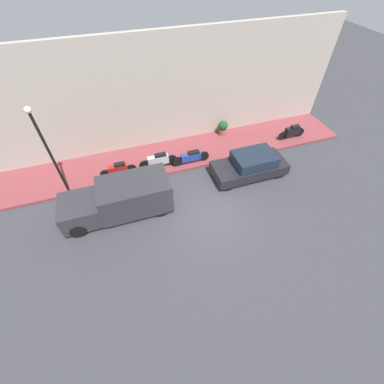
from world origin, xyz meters
TOP-DOWN VIEW (x-y plane):
  - ground_plane at (0.00, 0.00)m, footprint 60.00×60.00m
  - sidewalk at (4.79, 0.00)m, footprint 2.90×19.87m
  - building_facade at (6.38, 0.00)m, footprint 0.30×19.87m
  - parked_car at (2.02, -3.00)m, footprint 1.72×3.94m
  - delivery_van at (1.53, 3.97)m, footprint 1.84×4.91m
  - motorcycle_red at (3.94, 3.76)m, footprint 0.30×1.91m
  - scooter_silver at (3.95, 1.58)m, footprint 0.30×2.12m
  - motorcycle_black at (4.09, -6.93)m, footprint 0.30×1.76m
  - motorcycle_blue at (3.74, -0.22)m, footprint 0.30×2.12m
  - streetlamp at (3.60, 6.37)m, footprint 0.28×0.28m
  - potted_plant at (5.77, -2.98)m, footprint 0.59×0.59m

SIDE VIEW (x-z plane):
  - ground_plane at x=0.00m, z-range 0.00..0.00m
  - sidewalk at x=4.79m, z-range 0.00..0.15m
  - motorcycle_blue at x=3.74m, z-range 0.19..0.97m
  - motorcycle_red at x=3.94m, z-range 0.18..1.00m
  - motorcycle_black at x=4.09m, z-range 0.18..1.03m
  - scooter_silver at x=3.95m, z-range 0.19..1.07m
  - parked_car at x=2.02m, z-range -0.02..1.30m
  - potted_plant at x=5.77m, z-range 0.21..1.16m
  - delivery_van at x=1.53m, z-range 0.03..1.75m
  - streetlamp at x=3.60m, z-range 0.64..5.28m
  - building_facade at x=6.38m, z-range 0.00..6.20m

